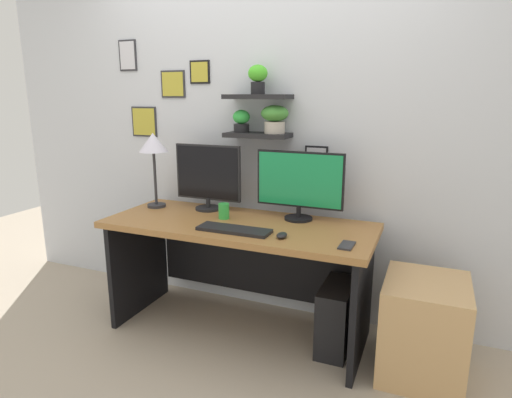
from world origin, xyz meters
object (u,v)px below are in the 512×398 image
(monitor_right, at_px, (300,183))
(cell_phone, at_px, (347,245))
(monitor_left, at_px, (208,176))
(keyboard, at_px, (234,230))
(drawer_cabinet, at_px, (423,328))
(desk_lamp, at_px, (153,147))
(pen_cup, at_px, (224,211))
(desk, at_px, (242,251))
(computer_mouse, at_px, (282,235))
(computer_tower_right, at_px, (336,316))

(monitor_right, height_order, cell_phone, monitor_right)
(monitor_left, bearing_deg, keyboard, -45.65)
(monitor_left, distance_m, keyboard, 0.59)
(drawer_cabinet, bearing_deg, monitor_right, 163.75)
(keyboard, xyz_separation_m, cell_phone, (0.66, -0.00, -0.01))
(desk_lamp, height_order, pen_cup, desk_lamp)
(monitor_right, relative_size, desk_lamp, 1.08)
(monitor_right, distance_m, pen_cup, 0.52)
(cell_phone, bearing_deg, desk, 163.52)
(pen_cup, relative_size, drawer_cabinet, 0.18)
(desk_lamp, bearing_deg, keyboard, -21.87)
(computer_mouse, bearing_deg, desk_lamp, 163.67)
(desk, bearing_deg, keyboard, -76.89)
(monitor_left, xyz_separation_m, drawer_cabinet, (1.46, -0.23, -0.71))
(keyboard, distance_m, pen_cup, 0.28)
(computer_mouse, relative_size, cell_phone, 0.64)
(cell_phone, bearing_deg, computer_tower_right, 111.02)
(monitor_right, bearing_deg, drawer_cabinet, -16.25)
(desk_lamp, height_order, cell_phone, desk_lamp)
(desk, xyz_separation_m, computer_mouse, (0.35, -0.23, 0.22))
(monitor_left, height_order, cell_phone, monitor_left)
(monitor_right, bearing_deg, computer_mouse, -86.63)
(keyboard, bearing_deg, computer_mouse, -0.97)
(cell_phone, bearing_deg, monitor_right, 135.99)
(monitor_left, bearing_deg, computer_mouse, -30.19)
(desk, relative_size, drawer_cabinet, 3.08)
(desk_lamp, xyz_separation_m, cell_phone, (1.42, -0.31, -0.42))
(keyboard, distance_m, drawer_cabinet, 1.19)
(keyboard, relative_size, drawer_cabinet, 0.80)
(computer_mouse, bearing_deg, monitor_right, 93.37)
(keyboard, bearing_deg, monitor_right, 54.85)
(cell_phone, xyz_separation_m, drawer_cabinet, (0.41, 0.16, -0.48))
(desk, relative_size, computer_mouse, 18.84)
(monitor_left, bearing_deg, cell_phone, -20.75)
(desk, bearing_deg, drawer_cabinet, -3.63)
(monitor_left, distance_m, computer_tower_right, 1.25)
(drawer_cabinet, bearing_deg, keyboard, -171.66)
(desk_lamp, relative_size, pen_cup, 5.26)
(computer_mouse, xyz_separation_m, computer_tower_right, (0.28, 0.23, -0.56))
(computer_tower_right, bearing_deg, drawer_cabinet, -7.98)
(desk_lamp, bearing_deg, monitor_right, 4.75)
(desk, xyz_separation_m, keyboard, (0.05, -0.23, 0.22))
(desk, distance_m, desk_lamp, 0.95)
(keyboard, distance_m, computer_mouse, 0.30)
(computer_tower_right, bearing_deg, keyboard, -158.64)
(monitor_left, height_order, keyboard, monitor_left)
(monitor_left, height_order, pen_cup, monitor_left)
(cell_phone, height_order, drawer_cabinet, cell_phone)
(keyboard, height_order, drawer_cabinet, keyboard)
(keyboard, xyz_separation_m, pen_cup, (-0.18, 0.22, 0.04))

